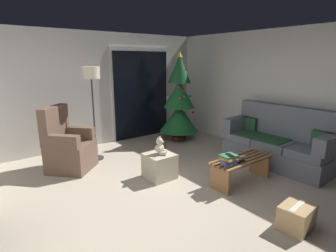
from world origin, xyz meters
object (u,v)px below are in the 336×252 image
remote_white (242,157)px  cell_phone (230,155)px  floor_lamp (92,82)px  coffee_table (241,166)px  christmas_tree (179,102)px  book_stack (229,159)px  teddy_bear_chestnut_by_tree (160,142)px  cardboard_box_taped_mid_floor (296,217)px  remote_silver (230,158)px  remote_black (240,161)px  armchair (68,148)px  ottoman (160,166)px  teddy_bear_cream (160,147)px  couch (278,143)px

remote_white → cell_phone: (-0.39, -0.08, 0.14)m
floor_lamp → coffee_table: bearing=-59.6°
christmas_tree → book_stack: bearing=-113.9°
coffee_table → teddy_bear_chestnut_by_tree: 2.20m
remote_white → cardboard_box_taped_mid_floor: size_ratio=0.36×
remote_silver → floor_lamp: (-1.24, 2.30, 1.09)m
remote_black → cell_phone: cell_phone is taller
floor_lamp → cardboard_box_taped_mid_floor: floor_lamp is taller
armchair → floor_lamp: (0.59, 0.20, 1.10)m
remote_black → cardboard_box_taped_mid_floor: 1.15m
remote_black → floor_lamp: bearing=29.9°
christmas_tree → cardboard_box_taped_mid_floor: (-1.19, -3.57, -0.77)m
remote_white → cell_phone: cell_phone is taller
remote_black → ottoman: bearing=40.9°
cell_phone → teddy_bear_chestnut_by_tree: (0.36, 2.25, -0.44)m
ottoman → remote_white: bearing=-43.2°
teddy_bear_cream → remote_black: bearing=-52.1°
coffee_table → floor_lamp: size_ratio=0.62×
book_stack → christmas_tree: 2.72m
book_stack → teddy_bear_cream: 1.10m
couch → floor_lamp: floor_lamp is taller
cell_phone → cardboard_box_taped_mid_floor: size_ratio=0.34×
coffee_table → ottoman: 1.31m
remote_black → cell_phone: 0.26m
christmas_tree → cardboard_box_taped_mid_floor: 3.84m
remote_white → remote_silver: (-0.19, 0.07, 0.00)m
armchair → teddy_bear_chestnut_by_tree: 2.01m
armchair → cardboard_box_taped_mid_floor: armchair is taller
teddy_bear_cream → cardboard_box_taped_mid_floor: size_ratio=0.67×
ottoman → armchair: bearing=130.0°
armchair → cell_phone: bearing=-54.1°
cardboard_box_taped_mid_floor → remote_black: bearing=73.1°
remote_white → teddy_bear_cream: size_ratio=0.55×
ottoman → remote_black: bearing=-52.1°
remote_black → armchair: 2.93m
remote_black → teddy_bear_chestnut_by_tree: bearing=-0.5°
book_stack → teddy_bear_chestnut_by_tree: 2.30m
cell_phone → teddy_bear_chestnut_by_tree: size_ratio=0.50×
remote_black → christmas_tree: size_ratio=0.08×
ottoman → teddy_bear_chestnut_by_tree: 1.58m
remote_white → remote_silver: bearing=-100.5°
remote_white → book_stack: bearing=-70.8°
teddy_bear_cream → cardboard_box_taped_mid_floor: 2.15m
coffee_table → remote_black: size_ratio=7.05×
remote_silver → cell_phone: bearing=-160.0°
couch → teddy_bear_cream: 2.26m
couch → book_stack: size_ratio=6.94×
remote_silver → remote_white: bearing=-37.1°
remote_black → floor_lamp: (-1.26, 2.48, 1.09)m
teddy_bear_cream → christmas_tree: bearing=42.6°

